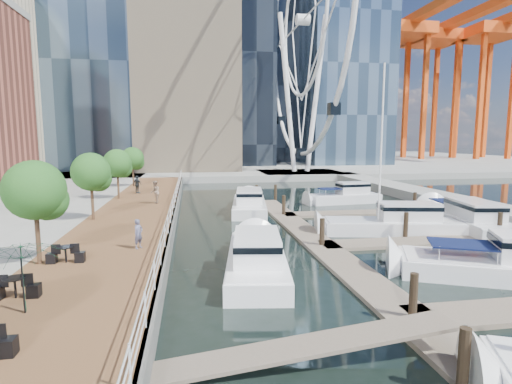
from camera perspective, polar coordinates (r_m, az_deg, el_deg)
The scene contains 16 objects.
ground at distance 16.51m, azimuth 8.32°, elevation -15.65°, with size 520.00×520.00×0.00m, color black.
boardwalk at distance 30.35m, azimuth -17.31°, elevation -4.19°, with size 6.00×60.00×1.00m, color brown.
seawall at distance 30.07m, azimuth -11.63°, elevation -4.10°, with size 0.25×60.00×1.00m, color #595954.
land_far at distance 116.69m, azimuth -7.01°, elevation 4.51°, with size 200.00×114.00×1.00m, color gray.
breakwater at distance 42.80m, azimuth 26.07°, elevation -1.28°, with size 4.00×60.00×1.00m, color gray.
pier at distance 69.28m, azimuth 6.39°, elevation 2.51°, with size 14.00×12.00×1.00m, color gray.
railing at distance 29.89m, azimuth -11.87°, elevation -2.18°, with size 0.10×60.00×1.05m, color white, non-canonical shape.
floating_docks at distance 28.15m, azimuth 17.75°, elevation -5.12°, with size 16.00×34.00×2.60m.
ferris_wheel at distance 71.71m, azimuth 6.71°, elevation 23.19°, with size 5.80×45.60×47.80m.
port_cranes at distance 132.45m, azimuth 24.51°, elevation 12.70°, with size 40.00×52.00×38.00m.
street_trees at distance 29.31m, azimuth -22.52°, elevation 2.66°, with size 2.60×42.60×4.60m.
cafe_tables at distance 14.61m, azimuth -32.64°, elevation -14.16°, with size 2.50×13.70×0.74m.
pedestrian_near at distance 21.08m, azimuth -16.46°, elevation -5.74°, with size 0.55×0.36×1.50m, color #53546F.
pedestrian_mid at distance 35.37m, azimuth -14.24°, elevation -0.02°, with size 0.95×0.74×1.96m, color gray.
pedestrian_far at distance 42.59m, azimuth -16.59°, elevation 1.06°, with size 1.08×0.45×1.84m, color #31393E.
moored_yachts at distance 28.74m, azimuth 16.87°, elevation -5.84°, with size 21.56×37.01×11.50m.
Camera 1 is at (-4.70, -14.45, 6.47)m, focal length 28.00 mm.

